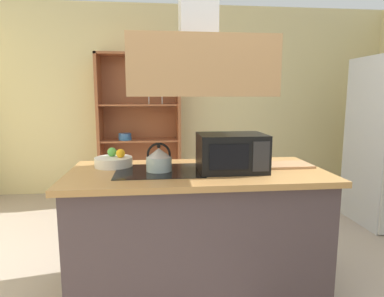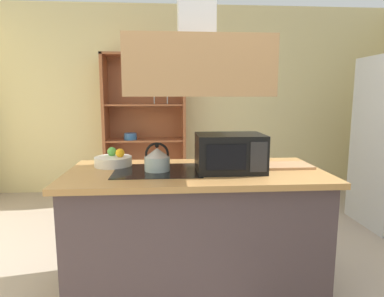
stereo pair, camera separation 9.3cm
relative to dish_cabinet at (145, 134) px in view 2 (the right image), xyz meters
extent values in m
cube|color=beige|center=(0.72, 0.21, 0.47)|extent=(6.00, 0.12, 2.70)
cube|color=#48393C|center=(0.51, -2.49, -0.45)|extent=(1.72, 0.77, 0.86)
cube|color=#B17E46|center=(0.51, -2.49, 0.00)|extent=(1.80, 0.85, 0.04)
cube|color=black|center=(0.24, -2.49, 0.02)|extent=(0.60, 0.47, 0.00)
cube|color=tan|center=(0.51, -2.49, 0.71)|extent=(0.90, 0.70, 0.36)
cube|color=#995533|center=(-0.55, -0.05, 0.11)|extent=(0.04, 0.40, 1.99)
cube|color=#995533|center=(0.55, -0.05, 0.11)|extent=(0.04, 0.40, 1.99)
cube|color=#995533|center=(0.00, -0.05, 1.09)|extent=(1.14, 0.40, 0.03)
cube|color=#995533|center=(0.00, -0.05, -0.84)|extent=(1.14, 0.40, 0.08)
cube|color=#995533|center=(0.00, 0.14, 0.11)|extent=(1.14, 0.02, 1.99)
cube|color=#995533|center=(0.00, -0.05, -0.09)|extent=(1.06, 0.36, 0.02)
cube|color=#995533|center=(0.00, -0.05, 0.41)|extent=(1.06, 0.36, 0.02)
cylinder|color=#3265A2|center=(-0.20, -0.10, -0.05)|extent=(0.18, 0.18, 0.05)
cylinder|color=#38639E|center=(-0.20, -0.10, 0.00)|extent=(0.17, 0.17, 0.05)
cylinder|color=silver|center=(0.14, -0.09, 0.48)|extent=(0.01, 0.01, 0.12)
cone|color=silver|center=(0.14, -0.09, 0.58)|extent=(0.07, 0.07, 0.08)
cylinder|color=silver|center=(0.32, -0.09, 0.48)|extent=(0.01, 0.01, 0.12)
cone|color=silver|center=(0.32, -0.09, 0.58)|extent=(0.07, 0.07, 0.08)
cylinder|color=#AFC3C5|center=(0.24, -2.49, 0.07)|extent=(0.18, 0.18, 0.10)
cone|color=#BBBBBD|center=(0.24, -2.49, 0.15)|extent=(0.17, 0.17, 0.06)
sphere|color=black|center=(0.24, -2.49, 0.20)|extent=(0.03, 0.03, 0.03)
torus|color=black|center=(0.24, -2.49, 0.14)|extent=(0.17, 0.02, 0.17)
cube|color=#AA7C53|center=(1.20, -2.42, 0.03)|extent=(0.34, 0.24, 0.02)
cube|color=black|center=(0.75, -2.53, 0.15)|extent=(0.46, 0.34, 0.26)
cube|color=black|center=(0.69, -2.71, 0.15)|extent=(0.26, 0.01, 0.17)
cube|color=#262628|center=(0.90, -2.71, 0.15)|extent=(0.11, 0.01, 0.20)
cylinder|color=silver|center=(-0.09, -2.30, 0.05)|extent=(0.28, 0.28, 0.07)
sphere|color=#FAAE19|center=(-0.04, -2.32, 0.12)|extent=(0.07, 0.07, 0.07)
sphere|color=#55B246|center=(-0.11, -2.25, 0.12)|extent=(0.07, 0.07, 0.07)
camera|label=1|loc=(0.22, -4.76, 0.54)|focal=31.03mm
camera|label=2|loc=(0.32, -4.77, 0.54)|focal=31.03mm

